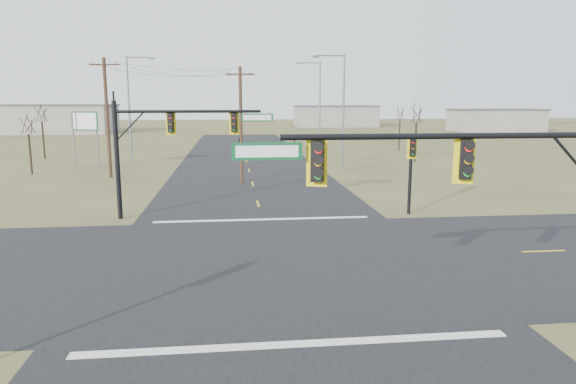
# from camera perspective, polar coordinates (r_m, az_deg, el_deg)

# --- Properties ---
(ground) EXTENTS (320.00, 320.00, 0.00)m
(ground) POSITION_cam_1_polar(r_m,az_deg,el_deg) (21.57, -1.64, -7.67)
(ground) COLOR brown
(ground) RESTS_ON ground
(road_ew) EXTENTS (160.00, 14.00, 0.02)m
(road_ew) POSITION_cam_1_polar(r_m,az_deg,el_deg) (21.57, -1.64, -7.65)
(road_ew) COLOR black
(road_ew) RESTS_ON ground
(road_ns) EXTENTS (14.00, 160.00, 0.02)m
(road_ns) POSITION_cam_1_polar(r_m,az_deg,el_deg) (21.57, -1.64, -7.64)
(road_ns) COLOR black
(road_ns) RESTS_ON ground
(stop_bar_near) EXTENTS (12.00, 0.40, 0.01)m
(stop_bar_near) POSITION_cam_1_polar(r_m,az_deg,el_deg) (14.63, 0.88, -16.53)
(stop_bar_near) COLOR silver
(stop_bar_near) RESTS_ON road_ns
(stop_bar_far) EXTENTS (12.00, 0.40, 0.01)m
(stop_bar_far) POSITION_cam_1_polar(r_m,az_deg,el_deg) (28.78, -2.88, -3.06)
(stop_bar_far) COLOR silver
(stop_bar_far) RESTS_ON road_ns
(mast_arm_near) EXTENTS (10.33, 0.57, 6.28)m
(mast_arm_near) POSITION_cam_1_polar(r_m,az_deg,el_deg) (14.52, 19.05, 1.62)
(mast_arm_near) COLOR black
(mast_arm_near) RESTS_ON ground
(mast_arm_far) EXTENTS (8.83, 0.47, 6.59)m
(mast_arm_far) POSITION_cam_1_polar(r_m,az_deg,el_deg) (29.43, -12.64, 6.37)
(mast_arm_far) COLOR black
(mast_arm_far) RESTS_ON ground
(pedestal_signal_ne) EXTENTS (0.63, 0.55, 4.65)m
(pedestal_signal_ne) POSITION_cam_1_polar(r_m,az_deg,el_deg) (30.48, 13.59, 3.77)
(pedestal_signal_ne) COLOR black
(pedestal_signal_ne) RESTS_ON ground
(utility_pole_near) EXTENTS (2.25, 0.27, 9.22)m
(utility_pole_near) POSITION_cam_1_polar(r_m,az_deg,el_deg) (41.49, -5.26, 7.62)
(utility_pole_near) COLOR #492E1F
(utility_pole_near) RESTS_ON ground
(utility_pole_far) EXTENTS (2.48, 0.29, 10.14)m
(utility_pole_far) POSITION_cam_1_polar(r_m,az_deg,el_deg) (46.64, -19.45, 7.92)
(utility_pole_far) COLOR #492E1F
(utility_pole_far) RESTS_ON ground
(highway_sign) EXTENTS (2.78, 1.17, 5.55)m
(highway_sign) POSITION_cam_1_polar(r_m,az_deg,el_deg) (53.75, -21.65, 6.63)
(highway_sign) COLOR slate
(highway_sign) RESTS_ON ground
(streetlight_a) EXTENTS (3.00, 0.35, 10.77)m
(streetlight_a) POSITION_cam_1_polar(r_m,az_deg,el_deg) (47.89, 5.89, 9.44)
(streetlight_a) COLOR slate
(streetlight_a) RESTS_ON ground
(streetlight_b) EXTENTS (3.20, 0.38, 11.47)m
(streetlight_b) POSITION_cam_1_polar(r_m,az_deg,el_deg) (66.81, 3.33, 10.00)
(streetlight_b) COLOR slate
(streetlight_b) RESTS_ON ground
(streetlight_c) EXTENTS (3.16, 0.36, 11.34)m
(streetlight_c) POSITION_cam_1_polar(r_m,az_deg,el_deg) (59.06, -17.04, 9.50)
(streetlight_c) COLOR slate
(streetlight_c) RESTS_ON ground
(bare_tree_a) EXTENTS (2.83, 2.83, 5.72)m
(bare_tree_a) POSITION_cam_1_polar(r_m,az_deg,el_deg) (51.47, -26.95, 6.75)
(bare_tree_a) COLOR black
(bare_tree_a) RESTS_ON ground
(bare_tree_b) EXTENTS (3.15, 3.15, 6.52)m
(bare_tree_b) POSITION_cam_1_polar(r_m,az_deg,el_deg) (64.63, -25.74, 7.93)
(bare_tree_b) COLOR black
(bare_tree_b) RESTS_ON ground
(bare_tree_c) EXTENTS (3.68, 3.68, 6.69)m
(bare_tree_c) POSITION_cam_1_polar(r_m,az_deg,el_deg) (57.34, 14.13, 8.50)
(bare_tree_c) COLOR black
(bare_tree_c) RESTS_ON ground
(bare_tree_d) EXTENTS (2.86, 2.86, 6.22)m
(bare_tree_d) POSITION_cam_1_polar(r_m,az_deg,el_deg) (69.70, 12.36, 8.62)
(bare_tree_d) COLOR black
(bare_tree_d) RESTS_ON ground
(warehouse_left) EXTENTS (28.00, 14.00, 5.50)m
(warehouse_left) POSITION_cam_1_polar(r_m,az_deg,el_deg) (117.00, -25.69, 7.28)
(warehouse_left) COLOR #A49D91
(warehouse_left) RESTS_ON ground
(warehouse_mid) EXTENTS (20.00, 12.00, 5.00)m
(warehouse_mid) POSITION_cam_1_polar(r_m,az_deg,el_deg) (133.23, 5.26, 8.35)
(warehouse_mid) COLOR #A49D91
(warehouse_mid) RESTS_ON ground
(warehouse_right) EXTENTS (18.00, 10.00, 4.50)m
(warehouse_right) POSITION_cam_1_polar(r_m,az_deg,el_deg) (119.80, 22.08, 7.34)
(warehouse_right) COLOR #A49D91
(warehouse_right) RESTS_ON ground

